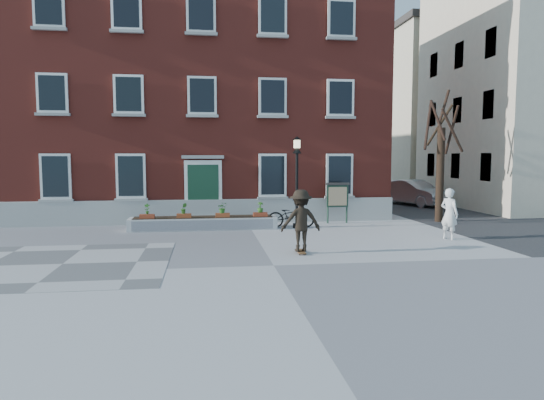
{
  "coord_description": "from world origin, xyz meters",
  "views": [
    {
      "loc": [
        -1.89,
        -13.39,
        3.12
      ],
      "look_at": [
        0.5,
        4.0,
        1.5
      ],
      "focal_mm": 32.0,
      "sensor_mm": 36.0,
      "label": 1
    }
  ],
  "objects": [
    {
      "name": "ground",
      "position": [
        0.0,
        0.0,
        0.0
      ],
      "size": [
        100.0,
        100.0,
        0.0
      ],
      "primitive_type": "plane",
      "color": "#9F9FA2",
      "rests_on": "ground"
    },
    {
      "name": "brick_building",
      "position": [
        -2.0,
        13.98,
        6.3
      ],
      "size": [
        18.4,
        10.85,
        12.6
      ],
      "color": "maroon",
      "rests_on": "ground"
    },
    {
      "name": "planter_assembly",
      "position": [
        -1.99,
        7.18,
        0.31
      ],
      "size": [
        6.2,
        1.12,
        1.15
      ],
      "color": "silver",
      "rests_on": "ground"
    },
    {
      "name": "parked_car",
      "position": [
        11.06,
        15.39,
        0.79
      ],
      "size": [
        3.32,
        5.08,
        1.58
      ],
      "primitive_type": "imported",
      "rotation": [
        0.0,
        0.0,
        0.38
      ],
      "color": "#AFB1B4",
      "rests_on": "ground"
    },
    {
      "name": "notice_board",
      "position": [
        4.12,
        8.17,
        1.26
      ],
      "size": [
        1.1,
        0.16,
        1.87
      ],
      "color": "#1B3728",
      "rests_on": "ground"
    },
    {
      "name": "bystander",
      "position": [
        7.07,
        3.39,
        0.95
      ],
      "size": [
        0.73,
        0.83,
        1.91
      ],
      "primitive_type": "imported",
      "rotation": [
        0.0,
        0.0,
        2.06
      ],
      "color": "silver",
      "rests_on": "ground"
    },
    {
      "name": "side_street",
      "position": [
        17.99,
        19.78,
        7.02
      ],
      "size": [
        15.2,
        36.0,
        14.5
      ],
      "color": "#333335",
      "rests_on": "ground"
    },
    {
      "name": "skateboarder",
      "position": [
        1.09,
        1.6,
        1.06
      ],
      "size": [
        1.29,
        0.78,
        2.04
      ],
      "color": "brown",
      "rests_on": "ground"
    },
    {
      "name": "checker_patch",
      "position": [
        -6.0,
        1.0,
        0.01
      ],
      "size": [
        6.0,
        6.0,
        0.01
      ],
      "primitive_type": "cube",
      "color": "#565659",
      "rests_on": "ground"
    },
    {
      "name": "bare_tree",
      "position": [
        9.01,
        8.01,
        2.79
      ],
      "size": [
        1.83,
        1.83,
        6.16
      ],
      "color": "black",
      "rests_on": "ground"
    },
    {
      "name": "lamp_post",
      "position": [
        1.98,
        6.97,
        2.54
      ],
      "size": [
        0.4,
        0.4,
        3.93
      ],
      "color": "black",
      "rests_on": "ground"
    },
    {
      "name": "bicycle",
      "position": [
        1.76,
        7.12,
        0.53
      ],
      "size": [
        2.09,
        0.92,
        1.06
      ],
      "primitive_type": "imported",
      "rotation": [
        0.0,
        0.0,
        1.46
      ],
      "color": "black",
      "rests_on": "ground"
    }
  ]
}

